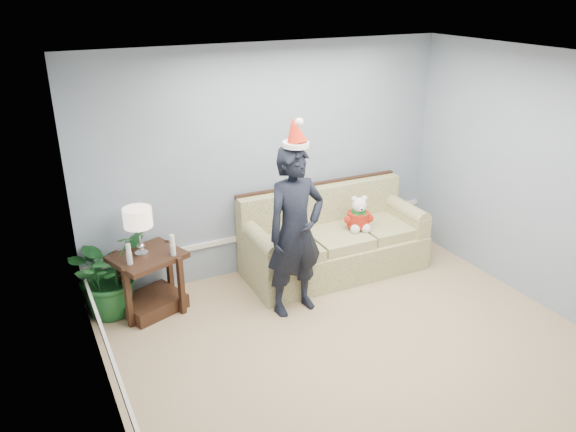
% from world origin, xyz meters
% --- Properties ---
extents(room_shell, '(4.54, 5.04, 2.74)m').
position_xyz_m(room_shell, '(0.00, 0.00, 1.35)').
color(room_shell, tan).
rests_on(room_shell, ground).
extents(wainscot_trim, '(4.49, 4.99, 0.06)m').
position_xyz_m(wainscot_trim, '(-1.18, 1.18, 0.45)').
color(wainscot_trim, white).
rests_on(wainscot_trim, room_shell).
extents(sofa, '(2.19, 0.98, 1.02)m').
position_xyz_m(sofa, '(0.61, 2.05, 0.36)').
color(sofa, brown).
rests_on(sofa, room_shell).
extents(side_table, '(0.84, 0.77, 0.66)m').
position_xyz_m(side_table, '(-1.60, 2.11, 0.26)').
color(side_table, '#361D13').
rests_on(side_table, room_shell).
extents(table_lamp, '(0.29, 0.29, 0.52)m').
position_xyz_m(table_lamp, '(-1.65, 2.14, 1.06)').
color(table_lamp, silver).
rests_on(table_lamp, side_table).
extents(candle_pair, '(0.50, 0.06, 0.23)m').
position_xyz_m(candle_pair, '(-1.58, 1.98, 0.77)').
color(candle_pair, silver).
rests_on(candle_pair, side_table).
extents(houseplant, '(1.12, 1.09, 0.95)m').
position_xyz_m(houseplant, '(-1.99, 2.27, 0.48)').
color(houseplant, '#1D5B27').
rests_on(houseplant, room_shell).
extents(man, '(0.70, 0.50, 1.83)m').
position_xyz_m(man, '(-0.21, 1.44, 0.91)').
color(man, black).
rests_on(man, room_shell).
extents(santa_hat, '(0.31, 0.34, 0.31)m').
position_xyz_m(santa_hat, '(-0.21, 1.45, 1.95)').
color(santa_hat, white).
rests_on(santa_hat, man).
extents(teddy_bear, '(0.33, 0.34, 0.43)m').
position_xyz_m(teddy_bear, '(0.89, 1.91, 0.69)').
color(teddy_bear, white).
rests_on(teddy_bear, sofa).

